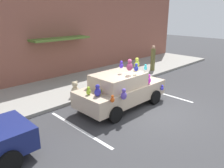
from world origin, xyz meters
name	(u,v)px	position (x,y,z in m)	size (l,w,h in m)	color
ground_plane	(152,111)	(0.00, 0.00, 0.00)	(60.00, 60.00, 0.00)	#38383A
sidewalk	(81,84)	(0.00, 5.00, 0.07)	(24.00, 4.00, 0.15)	gray
storefront_building	(57,27)	(0.00, 7.14, 3.19)	(24.00, 1.25, 6.40)	brown
parking_stripe_front	(161,93)	(2.14, 1.00, 0.00)	(0.12, 3.60, 0.01)	silver
parking_stripe_rear	(78,128)	(-3.14, 1.00, 0.00)	(0.12, 3.60, 0.01)	silver
plush_covered_car	(121,89)	(-0.60, 1.29, 0.81)	(4.17, 2.10, 2.21)	#CAB397
teddy_bear_on_sidewalk	(75,89)	(-1.52, 3.44, 0.50)	(0.40, 0.33, 0.76)	beige
pedestrian_near_shopfront	(153,59)	(5.27, 3.79, 0.97)	(0.31, 0.31, 1.73)	brown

